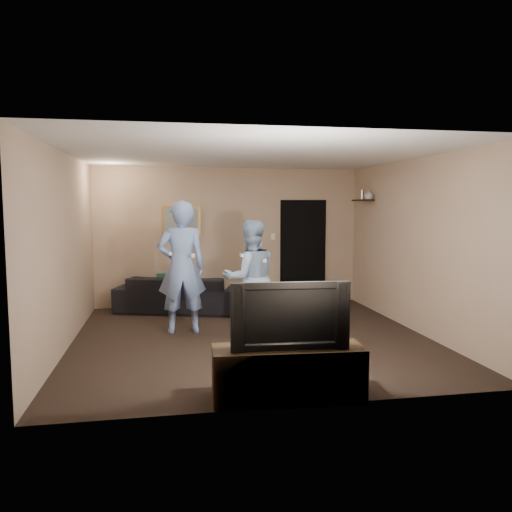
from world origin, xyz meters
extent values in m
plane|color=black|center=(0.00, 0.00, 0.00)|extent=(5.00, 5.00, 0.00)
cube|color=silver|center=(0.00, 0.00, 2.60)|extent=(5.00, 5.00, 0.04)
cube|color=tan|center=(0.00, 2.50, 1.30)|extent=(5.00, 0.04, 2.60)
cube|color=tan|center=(0.00, -2.50, 1.30)|extent=(5.00, 0.04, 2.60)
cube|color=tan|center=(-2.50, 0.00, 1.30)|extent=(0.04, 5.00, 2.60)
cube|color=tan|center=(2.50, 0.00, 1.30)|extent=(0.04, 5.00, 2.60)
imported|color=black|center=(-0.95, 2.00, 0.32)|extent=(2.38, 1.47, 0.65)
cube|color=#164336|center=(-1.14, 2.00, 0.48)|extent=(0.44, 0.16, 0.44)
cube|color=olive|center=(-0.90, 2.48, 1.60)|extent=(0.72, 0.05, 0.57)
cube|color=slate|center=(-0.90, 2.45, 1.60)|extent=(0.62, 0.01, 0.47)
cube|color=black|center=(1.45, 2.47, 1.00)|extent=(0.90, 0.06, 2.00)
cube|color=silver|center=(0.85, 2.48, 1.30)|extent=(0.08, 0.02, 0.12)
cube|color=black|center=(2.39, 1.80, 1.99)|extent=(0.20, 0.60, 0.03)
imported|color=#B0B1B5|center=(2.39, 1.54, 2.09)|extent=(0.17, 0.17, 0.16)
cylinder|color=#BABABE|center=(2.39, 1.83, 2.09)|extent=(0.06, 0.06, 0.18)
cube|color=black|center=(-0.03, -2.28, 0.25)|extent=(1.51, 0.57, 0.53)
imported|color=black|center=(-0.03, -2.28, 0.84)|extent=(1.15, 0.22, 0.66)
imported|color=#7F9FDD|center=(-0.97, 0.50, 0.98)|extent=(0.73, 0.49, 1.96)
cube|color=white|center=(-1.13, 0.28, 1.21)|extent=(0.04, 0.14, 0.04)
cube|color=white|center=(-0.81, 0.28, 1.18)|extent=(0.05, 0.09, 0.05)
imported|color=#8BA9CA|center=(0.00, 0.13, 0.84)|extent=(0.89, 0.73, 1.69)
cube|color=white|center=(-0.16, -0.09, 1.21)|extent=(0.04, 0.14, 0.04)
cube|color=white|center=(0.16, -0.09, 1.13)|extent=(0.05, 0.09, 0.05)
camera|label=1|loc=(-1.19, -6.91, 1.89)|focal=35.00mm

